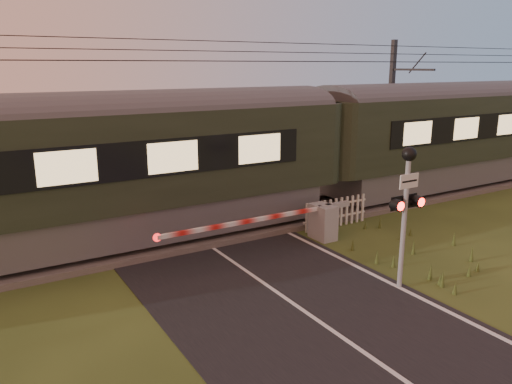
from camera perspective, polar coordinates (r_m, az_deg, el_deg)
ground at (r=11.42m, az=6.13°, el=-13.87°), size 160.00×160.00×0.00m
road at (r=11.26m, az=6.94°, el=-14.26°), size 6.00×140.00×0.03m
track_bed at (r=16.60m, az=-7.48°, el=-4.48°), size 140.00×3.40×0.39m
overhead_wires at (r=15.73m, az=-8.16°, el=15.43°), size 120.00×0.62×0.62m
train at (r=18.59m, az=7.01°, el=5.14°), size 46.57×3.21×4.35m
boom_gate at (r=15.76m, az=6.84°, el=-3.35°), size 6.59×0.86×1.14m
crossing_signal at (r=12.34m, az=16.80°, el=-0.11°), size 0.90×0.36×3.54m
picket_fence at (r=17.21m, az=9.09°, el=-2.32°), size 2.69×0.08×1.00m
catenary_mast at (r=24.10m, az=15.21°, el=9.06°), size 0.20×2.45×6.49m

